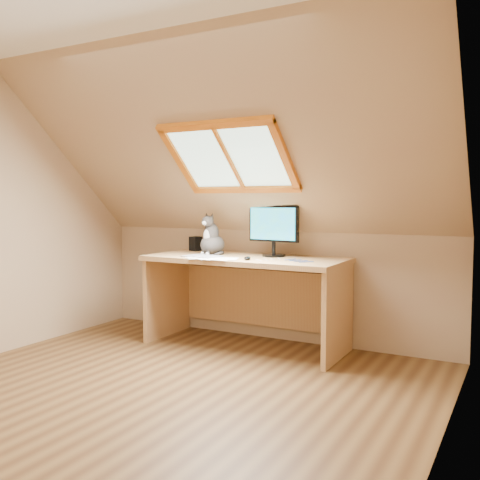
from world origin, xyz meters
The scene contains 10 objects.
ground centered at (0.00, 0.00, 0.00)m, with size 3.50×3.50×0.00m, color brown.
room_shell centered at (0.00, -0.09, 1.43)m, with size 3.52×3.52×2.41m.
desk centered at (-0.04, 1.45, 0.56)m, with size 1.74×0.76×0.79m.
monitor centered at (0.17, 1.51, 1.05)m, with size 0.48×0.20×0.44m.
cat centered at (-0.39, 1.40, 0.93)m, with size 0.25×0.29×0.38m.
desk_speaker centered at (-0.72, 1.63, 0.86)m, with size 0.10×0.10×0.14m, color black.
graphics_tablet centered at (-0.34, 1.16, 0.80)m, with size 0.30×0.22×0.01m, color #B2B2B7.
mouse centered at (0.10, 1.15, 0.81)m, with size 0.05×0.10×0.03m, color black.
papers centered at (-0.17, 1.12, 0.80)m, with size 0.35×0.30×0.01m.
cables centered at (0.40, 1.26, 0.80)m, with size 0.51×0.26×0.01m.
Camera 1 is at (2.12, -2.70, 1.28)m, focal length 40.00 mm.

